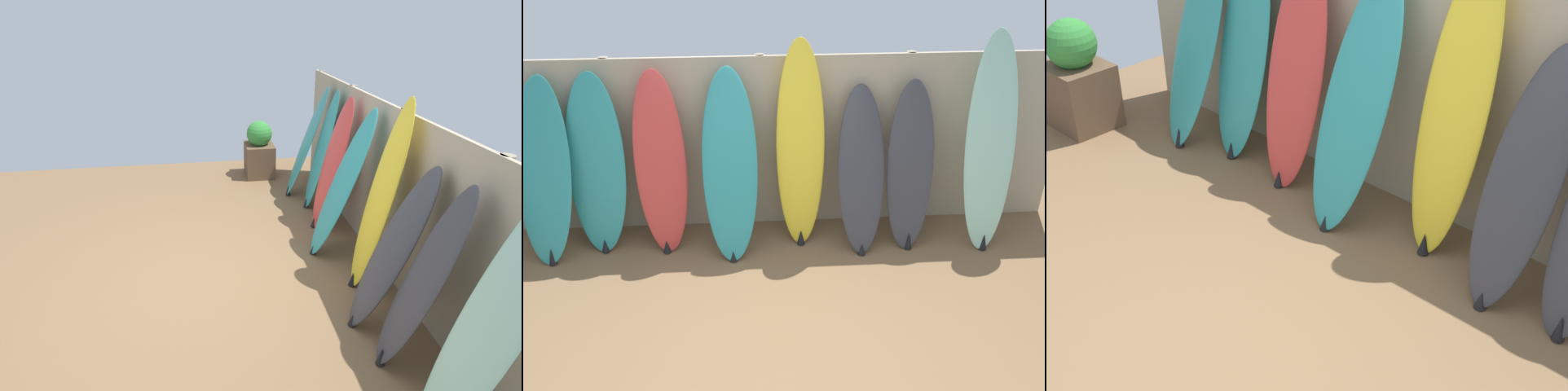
# 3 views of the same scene
# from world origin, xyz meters

# --- Properties ---
(ground) EXTENTS (7.68, 7.68, 0.00)m
(ground) POSITION_xyz_m (0.00, 0.00, 0.00)
(ground) COLOR brown
(fence_back) EXTENTS (6.08, 0.11, 1.80)m
(fence_back) POSITION_xyz_m (-0.00, 2.01, 0.90)
(fence_back) COLOR tan
(fence_back) RESTS_ON ground
(surfboard_teal_0) EXTENTS (0.58, 0.67, 1.71)m
(surfboard_teal_0) POSITION_xyz_m (-2.03, 1.60, 0.84)
(surfboard_teal_0) COLOR teal
(surfboard_teal_0) RESTS_ON ground
(surfboard_teal_1) EXTENTS (0.57, 0.46, 1.73)m
(surfboard_teal_1) POSITION_xyz_m (-1.57, 1.70, 0.85)
(surfboard_teal_1) COLOR teal
(surfboard_teal_1) RESTS_ON ground
(surfboard_red_2) EXTENTS (0.54, 0.52, 1.75)m
(surfboard_red_2) POSITION_xyz_m (-0.96, 1.66, 0.87)
(surfboard_red_2) COLOR #D13D38
(surfboard_red_2) RESTS_ON ground
(surfboard_teal_3) EXTENTS (0.52, 0.68, 1.76)m
(surfboard_teal_3) POSITION_xyz_m (-0.31, 1.57, 0.87)
(surfboard_teal_3) COLOR teal
(surfboard_teal_3) RESTS_ON ground
(surfboard_yellow_4) EXTENTS (0.47, 0.46, 2.00)m
(surfboard_yellow_4) POSITION_xyz_m (0.36, 1.71, 0.99)
(surfboard_yellow_4) COLOR yellow
(surfboard_yellow_4) RESTS_ON ground
(surfboard_charcoal_5) EXTENTS (0.46, 0.68, 1.56)m
(surfboard_charcoal_5) POSITION_xyz_m (0.94, 1.59, 0.77)
(surfboard_charcoal_5) COLOR #38383D
(surfboard_charcoal_5) RESTS_ON ground
(planter_box) EXTENTS (0.57, 0.49, 0.98)m
(planter_box) POSITION_xyz_m (-3.00, 1.03, 0.45)
(planter_box) COLOR brown
(planter_box) RESTS_ON ground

